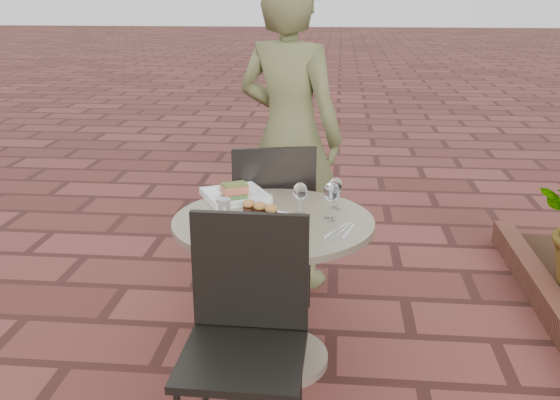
# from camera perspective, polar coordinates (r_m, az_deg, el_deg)

# --- Properties ---
(ground) EXTENTS (60.00, 60.00, 0.00)m
(ground) POSITION_cam_1_polar(r_m,az_deg,el_deg) (3.02, -3.67, -15.63)
(ground) COLOR brown
(ground) RESTS_ON ground
(cafe_table) EXTENTS (0.90, 0.90, 0.73)m
(cafe_table) POSITION_cam_1_polar(r_m,az_deg,el_deg) (2.87, -0.60, -6.35)
(cafe_table) COLOR gray
(cafe_table) RESTS_ON ground
(chair_far) EXTENTS (0.52, 0.52, 0.93)m
(chair_far) POSITION_cam_1_polar(r_m,az_deg,el_deg) (3.42, -0.71, -1.00)
(chair_far) COLOR black
(chair_far) RESTS_ON ground
(chair_near) EXTENTS (0.45, 0.45, 0.93)m
(chair_near) POSITION_cam_1_polar(r_m,az_deg,el_deg) (2.33, -3.11, -10.93)
(chair_near) COLOR black
(chair_near) RESTS_ON ground
(diner) EXTENTS (0.77, 0.66, 1.79)m
(diner) POSITION_cam_1_polar(r_m,az_deg,el_deg) (3.63, 0.89, 5.86)
(diner) COLOR brown
(diner) RESTS_ON ground
(plate_salmon) EXTENTS (0.38, 0.38, 0.08)m
(plate_salmon) POSITION_cam_1_polar(r_m,az_deg,el_deg) (3.05, -4.14, 0.53)
(plate_salmon) COLOR white
(plate_salmon) RESTS_ON cafe_table
(plate_sliders) EXTENTS (0.31, 0.31, 0.15)m
(plate_sliders) POSITION_cam_1_polar(r_m,az_deg,el_deg) (2.72, -1.83, -1.45)
(plate_sliders) COLOR white
(plate_sliders) RESTS_ON cafe_table
(plate_tuna) EXTENTS (0.26, 0.26, 0.03)m
(plate_tuna) POSITION_cam_1_polar(r_m,az_deg,el_deg) (2.55, -0.90, -3.33)
(plate_tuna) COLOR white
(plate_tuna) RESTS_ON cafe_table
(wine_glass_right) EXTENTS (0.07, 0.07, 0.17)m
(wine_glass_right) POSITION_cam_1_polar(r_m,az_deg,el_deg) (2.75, 4.74, 0.62)
(wine_glass_right) COLOR white
(wine_glass_right) RESTS_ON cafe_table
(wine_glass_mid) EXTENTS (0.06, 0.06, 0.15)m
(wine_glass_mid) POSITION_cam_1_polar(r_m,az_deg,el_deg) (2.80, 1.86, 0.73)
(wine_glass_mid) COLOR white
(wine_glass_mid) RESTS_ON cafe_table
(wine_glass_far) EXTENTS (0.06, 0.06, 0.15)m
(wine_glass_far) POSITION_cam_1_polar(r_m,az_deg,el_deg) (2.90, 5.12, 1.23)
(wine_glass_far) COLOR white
(wine_glass_far) RESTS_ON cafe_table
(steel_ramekin) EXTENTS (0.08, 0.08, 0.05)m
(steel_ramekin) POSITION_cam_1_polar(r_m,az_deg,el_deg) (2.90, -5.20, -0.36)
(steel_ramekin) COLOR silver
(steel_ramekin) RESTS_ON cafe_table
(cutlery_set) EXTENTS (0.16, 0.23, 0.00)m
(cutlery_set) POSITION_cam_1_polar(r_m,az_deg,el_deg) (2.65, 5.70, -2.83)
(cutlery_set) COLOR silver
(cutlery_set) RESTS_ON cafe_table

